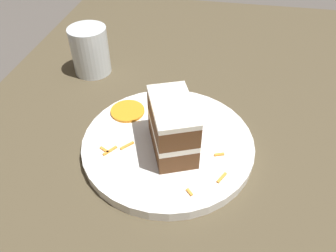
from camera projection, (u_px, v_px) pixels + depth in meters
name	position (u px, v px, depth m)	size (l,w,h in m)	color
ground_plane	(190.00, 150.00, 0.60)	(6.00, 6.00, 0.00)	#4C4742
dining_table	(191.00, 143.00, 0.59)	(1.23, 0.84, 0.04)	#4C422D
plate	(168.00, 144.00, 0.54)	(0.28, 0.28, 0.02)	white
cake_slice	(172.00, 126.00, 0.50)	(0.12, 0.10, 0.09)	brown
cream_dollop	(174.00, 97.00, 0.59)	(0.06, 0.05, 0.05)	white
orange_garnish	(128.00, 111.00, 0.59)	(0.06, 0.06, 0.00)	orange
carrot_shreds_scatter	(160.00, 149.00, 0.52)	(0.16, 0.20, 0.00)	orange
drinking_glass	(91.00, 54.00, 0.70)	(0.08, 0.08, 0.10)	silver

